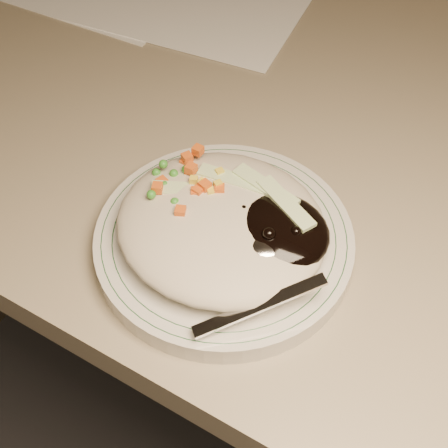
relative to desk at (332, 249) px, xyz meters
The scene contains 4 objects.
desk is the anchor object (origin of this frame).
plate 0.30m from the desk, 103.61° to the right, with size 0.24×0.24×0.02m, color silver.
plate_rim 0.30m from the desk, 103.61° to the right, with size 0.23×0.23×0.00m.
meal 0.32m from the desk, 102.43° to the right, with size 0.21×0.19×0.05m.
Camera 1 is at (0.13, 0.87, 1.21)m, focal length 50.00 mm.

